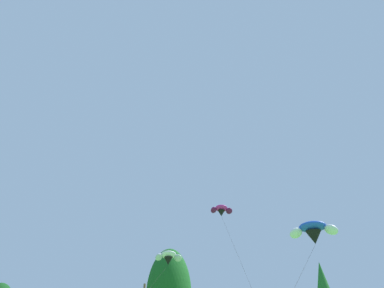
{
  "coord_description": "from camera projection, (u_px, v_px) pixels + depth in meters",
  "views": [
    {
      "loc": [
        2.37,
        0.73,
        2.26
      ],
      "look_at": [
        -1.02,
        21.75,
        15.21
      ],
      "focal_mm": 33.18,
      "sensor_mm": 36.0,
      "label": 1
    }
  ],
  "objects": [
    {
      "name": "parafoil_kite_high_white",
      "position": [
        168.0,
        258.0,
        34.99
      ],
      "size": [
        2.83,
        19.17,
        10.39
      ],
      "color": "white"
    },
    {
      "name": "parafoil_kite_far_magenta",
      "position": [
        221.0,
        211.0,
        42.03
      ],
      "size": [
        5.79,
        19.12,
        16.91
      ],
      "color": "#D12893"
    },
    {
      "name": "parafoil_kite_mid_blue_white",
      "position": [
        313.0,
        232.0,
        29.28
      ],
      "size": [
        7.98,
        10.33,
        11.03
      ],
      "color": "blue"
    }
  ]
}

